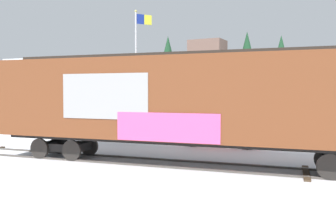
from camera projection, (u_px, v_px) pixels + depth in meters
The scene contains 7 objects.
ground_plane at pixel (207, 167), 14.54m from camera, with size 260.00×260.00×0.00m, color silver.
track at pixel (158, 163), 15.24m from camera, with size 60.02×3.38×0.08m.
freight_car at pixel (190, 100), 14.67m from camera, with size 17.31×3.25×4.68m.
flagpole at pixel (138, 58), 26.23m from camera, with size 0.93×1.08×8.92m.
hillside at pixel (284, 81), 74.37m from camera, with size 116.61×32.82×14.58m.
parked_car_black at pixel (133, 128), 22.46m from camera, with size 4.23×1.98×1.50m.
parked_car_red at pixel (220, 130), 20.16m from camera, with size 4.46×1.94×1.72m.
Camera 1 is at (3.56, -14.07, 3.08)m, focal length 38.52 mm.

